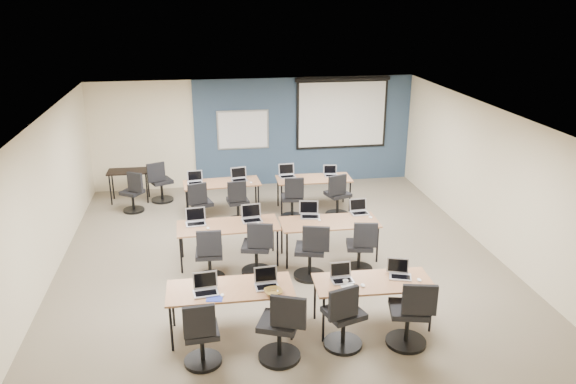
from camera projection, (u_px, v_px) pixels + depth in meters
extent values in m
cube|color=#6B6354|center=(281.00, 262.00, 10.29)|extent=(8.00, 9.00, 0.02)
cube|color=white|center=(281.00, 117.00, 9.38)|extent=(8.00, 9.00, 0.02)
cube|color=beige|center=(255.00, 133.00, 14.02)|extent=(8.00, 0.04, 2.70)
cube|color=beige|center=(346.00, 343.00, 5.65)|extent=(8.00, 0.04, 2.70)
cube|color=beige|center=(41.00, 206.00, 9.24)|extent=(0.04, 9.00, 2.70)
cube|color=beige|center=(494.00, 182.00, 10.43)|extent=(0.04, 9.00, 2.70)
cube|color=#3D5977|center=(304.00, 131.00, 14.17)|extent=(5.50, 0.04, 2.70)
cube|color=#ADB6BC|center=(243.00, 130.00, 13.87)|extent=(1.28, 0.02, 0.98)
cube|color=white|center=(243.00, 130.00, 13.86)|extent=(1.20, 0.02, 0.90)
cube|color=black|center=(342.00, 113.00, 14.11)|extent=(2.32, 0.03, 1.82)
cube|color=white|center=(342.00, 114.00, 14.11)|extent=(2.20, 0.02, 1.62)
cylinder|color=black|center=(343.00, 79.00, 13.81)|extent=(2.40, 0.10, 0.10)
cube|color=#9E6637|center=(230.00, 289.00, 7.94)|extent=(1.79, 0.74, 0.03)
cylinder|color=black|center=(171.00, 329.00, 7.65)|extent=(0.04, 0.04, 0.70)
cylinder|color=black|center=(292.00, 318.00, 7.89)|extent=(0.04, 0.04, 0.70)
cylinder|color=black|center=(173.00, 305.00, 8.23)|extent=(0.04, 0.04, 0.70)
cylinder|color=black|center=(285.00, 296.00, 8.47)|extent=(0.04, 0.04, 0.70)
cube|color=brown|center=(373.00, 282.00, 8.12)|extent=(1.71, 0.71, 0.03)
cylinder|color=black|center=(323.00, 320.00, 7.85)|extent=(0.04, 0.04, 0.70)
cylinder|color=black|center=(431.00, 310.00, 8.09)|extent=(0.04, 0.04, 0.70)
cylinder|color=black|center=(315.00, 298.00, 8.40)|extent=(0.04, 0.04, 0.70)
cylinder|color=black|center=(416.00, 290.00, 8.64)|extent=(0.04, 0.04, 0.70)
cube|color=olive|center=(228.00, 226.00, 10.08)|extent=(1.82, 0.76, 0.03)
cylinder|color=black|center=(181.00, 255.00, 9.78)|extent=(0.04, 0.04, 0.70)
cylinder|color=black|center=(278.00, 248.00, 10.03)|extent=(0.04, 0.04, 0.70)
cylinder|color=black|center=(182.00, 240.00, 10.37)|extent=(0.04, 0.04, 0.70)
cylinder|color=black|center=(273.00, 234.00, 10.62)|extent=(0.04, 0.04, 0.70)
cube|color=#9C7046|center=(329.00, 222.00, 10.23)|extent=(1.78, 0.74, 0.03)
cylinder|color=black|center=(287.00, 251.00, 9.94)|extent=(0.04, 0.04, 0.70)
cylinder|color=black|center=(377.00, 245.00, 10.18)|extent=(0.04, 0.04, 0.70)
cylinder|color=black|center=(282.00, 237.00, 10.52)|extent=(0.04, 0.04, 0.70)
cylinder|color=black|center=(368.00, 231.00, 10.76)|extent=(0.04, 0.04, 0.70)
cube|color=brown|center=(222.00, 183.00, 12.31)|extent=(1.67, 0.69, 0.03)
cylinder|color=black|center=(187.00, 205.00, 12.05)|extent=(0.04, 0.04, 0.70)
cylinder|color=black|center=(258.00, 201.00, 12.28)|extent=(0.04, 0.04, 0.70)
cylinder|color=black|center=(187.00, 196.00, 12.59)|extent=(0.04, 0.04, 0.70)
cylinder|color=black|center=(256.00, 192.00, 12.81)|extent=(0.04, 0.04, 0.70)
cube|color=#9B6132|center=(314.00, 179.00, 12.59)|extent=(1.67, 0.70, 0.03)
cylinder|color=black|center=(282.00, 200.00, 12.33)|extent=(0.04, 0.04, 0.70)
cylinder|color=black|center=(350.00, 197.00, 12.56)|extent=(0.04, 0.04, 0.70)
cylinder|color=black|center=(278.00, 192.00, 12.87)|extent=(0.04, 0.04, 0.70)
cylinder|color=black|center=(344.00, 188.00, 13.09)|extent=(0.04, 0.04, 0.70)
cube|color=#A1A1A9|center=(206.00, 293.00, 7.78)|extent=(0.34, 0.25, 0.02)
cube|color=black|center=(206.00, 293.00, 7.76)|extent=(0.29, 0.15, 0.00)
cube|color=#A1A1A9|center=(205.00, 280.00, 7.86)|extent=(0.34, 0.06, 0.24)
cube|color=black|center=(205.00, 280.00, 7.85)|extent=(0.30, 0.04, 0.19)
ellipsoid|color=white|center=(222.00, 295.00, 7.73)|extent=(0.07, 0.10, 0.03)
cylinder|color=black|center=(203.00, 361.00, 7.51)|extent=(0.51, 0.51, 0.05)
cylinder|color=black|center=(202.00, 348.00, 7.44)|extent=(0.06, 0.06, 0.45)
cube|color=black|center=(201.00, 331.00, 7.35)|extent=(0.45, 0.45, 0.08)
cube|color=black|center=(199.00, 321.00, 7.06)|extent=(0.41, 0.06, 0.44)
cube|color=silver|center=(267.00, 287.00, 7.94)|extent=(0.33, 0.24, 0.02)
cube|color=black|center=(267.00, 287.00, 7.92)|extent=(0.28, 0.14, 0.00)
cube|color=silver|center=(266.00, 274.00, 8.02)|extent=(0.33, 0.06, 0.23)
cube|color=black|center=(266.00, 275.00, 8.01)|extent=(0.29, 0.04, 0.19)
ellipsoid|color=white|center=(279.00, 290.00, 7.85)|extent=(0.08, 0.11, 0.03)
cylinder|color=black|center=(279.00, 356.00, 7.61)|extent=(0.58, 0.58, 0.05)
cylinder|color=black|center=(279.00, 341.00, 7.53)|extent=(0.06, 0.06, 0.51)
cube|color=black|center=(279.00, 322.00, 7.43)|extent=(0.51, 0.51, 0.08)
cube|color=black|center=(288.00, 312.00, 7.15)|extent=(0.47, 0.06, 0.44)
cube|color=#AFAFAF|center=(342.00, 281.00, 8.11)|extent=(0.31, 0.23, 0.02)
cube|color=black|center=(343.00, 281.00, 8.09)|extent=(0.27, 0.13, 0.00)
cube|color=#AFAFAF|center=(341.00, 269.00, 8.18)|extent=(0.31, 0.06, 0.22)
cube|color=black|center=(341.00, 270.00, 8.18)|extent=(0.28, 0.04, 0.18)
ellipsoid|color=white|center=(363.00, 285.00, 7.98)|extent=(0.08, 0.11, 0.04)
cylinder|color=black|center=(343.00, 344.00, 7.87)|extent=(0.54, 0.54, 0.05)
cylinder|color=black|center=(343.00, 330.00, 7.80)|extent=(0.06, 0.06, 0.48)
cube|color=black|center=(344.00, 313.00, 7.71)|extent=(0.48, 0.48, 0.08)
cube|color=black|center=(344.00, 303.00, 7.41)|extent=(0.44, 0.06, 0.44)
cube|color=#B8B8C1|center=(400.00, 277.00, 8.22)|extent=(0.32, 0.23, 0.02)
cube|color=black|center=(401.00, 277.00, 8.20)|extent=(0.27, 0.14, 0.00)
cube|color=#B8B8C1|center=(398.00, 266.00, 8.29)|extent=(0.32, 0.06, 0.22)
cube|color=black|center=(398.00, 266.00, 8.29)|extent=(0.28, 0.04, 0.18)
ellipsoid|color=white|center=(419.00, 280.00, 8.13)|extent=(0.08, 0.11, 0.04)
cylinder|color=black|center=(406.00, 342.00, 7.92)|extent=(0.57, 0.57, 0.05)
cylinder|color=black|center=(407.00, 328.00, 7.84)|extent=(0.06, 0.06, 0.51)
cube|color=black|center=(408.00, 310.00, 7.74)|extent=(0.51, 0.51, 0.08)
cube|color=black|center=(420.00, 300.00, 7.44)|extent=(0.46, 0.06, 0.44)
cube|color=#AEAEAE|center=(196.00, 224.00, 10.08)|extent=(0.35, 0.26, 0.02)
cube|color=black|center=(196.00, 224.00, 10.06)|extent=(0.30, 0.15, 0.00)
cube|color=#AEAEAE|center=(195.00, 214.00, 10.17)|extent=(0.35, 0.07, 0.24)
cube|color=black|center=(195.00, 214.00, 10.16)|extent=(0.31, 0.05, 0.20)
ellipsoid|color=white|center=(208.00, 228.00, 9.90)|extent=(0.08, 0.11, 0.03)
cylinder|color=black|center=(210.00, 278.00, 9.68)|extent=(0.51, 0.51, 0.05)
cylinder|color=black|center=(210.00, 267.00, 9.62)|extent=(0.06, 0.06, 0.45)
cube|color=black|center=(209.00, 253.00, 9.53)|extent=(0.45, 0.45, 0.08)
cube|color=black|center=(209.00, 243.00, 9.24)|extent=(0.41, 0.06, 0.44)
cube|color=#A8A8AD|center=(252.00, 221.00, 10.24)|extent=(0.36, 0.26, 0.02)
cube|color=black|center=(252.00, 220.00, 10.21)|extent=(0.31, 0.15, 0.00)
cube|color=#A8A8AD|center=(251.00, 211.00, 10.32)|extent=(0.36, 0.07, 0.25)
cube|color=black|center=(251.00, 211.00, 10.31)|extent=(0.32, 0.05, 0.20)
ellipsoid|color=white|center=(258.00, 224.00, 10.10)|extent=(0.07, 0.10, 0.03)
cylinder|color=black|center=(257.00, 271.00, 9.91)|extent=(0.54, 0.54, 0.05)
cylinder|color=black|center=(257.00, 260.00, 9.84)|extent=(0.06, 0.06, 0.48)
cube|color=black|center=(256.00, 246.00, 9.74)|extent=(0.48, 0.48, 0.08)
cube|color=black|center=(260.00, 236.00, 9.46)|extent=(0.44, 0.06, 0.44)
cube|color=#AEAEAE|center=(310.00, 217.00, 10.41)|extent=(0.36, 0.26, 0.02)
cube|color=black|center=(310.00, 217.00, 10.38)|extent=(0.30, 0.15, 0.00)
cube|color=#AEAEAE|center=(309.00, 207.00, 10.49)|extent=(0.36, 0.07, 0.25)
cube|color=black|center=(309.00, 207.00, 10.48)|extent=(0.31, 0.05, 0.20)
ellipsoid|color=white|center=(319.00, 220.00, 10.25)|extent=(0.08, 0.10, 0.03)
cylinder|color=black|center=(310.00, 275.00, 9.76)|extent=(0.56, 0.56, 0.05)
cylinder|color=black|center=(310.00, 264.00, 9.69)|extent=(0.06, 0.06, 0.49)
cube|color=black|center=(310.00, 249.00, 9.59)|extent=(0.49, 0.49, 0.08)
cube|color=black|center=(316.00, 239.00, 9.30)|extent=(0.45, 0.06, 0.44)
cube|color=#BABABF|center=(360.00, 213.00, 10.57)|extent=(0.33, 0.24, 0.02)
cube|color=black|center=(360.00, 213.00, 10.55)|extent=(0.28, 0.14, 0.00)
cube|color=#BABABF|center=(358.00, 205.00, 10.65)|extent=(0.33, 0.06, 0.23)
cube|color=black|center=(358.00, 205.00, 10.64)|extent=(0.29, 0.04, 0.19)
ellipsoid|color=white|center=(371.00, 217.00, 10.38)|extent=(0.10, 0.12, 0.04)
cylinder|color=black|center=(358.00, 269.00, 10.00)|extent=(0.50, 0.50, 0.05)
cylinder|color=black|center=(359.00, 259.00, 9.93)|extent=(0.06, 0.06, 0.44)
cube|color=black|center=(359.00, 245.00, 9.84)|extent=(0.44, 0.44, 0.08)
cube|color=black|center=(366.00, 235.00, 9.57)|extent=(0.41, 0.06, 0.44)
cube|color=#AFAFB5|center=(195.00, 183.00, 12.23)|extent=(0.33, 0.24, 0.02)
cube|color=black|center=(195.00, 183.00, 12.21)|extent=(0.28, 0.14, 0.00)
cube|color=#AFAFB5|center=(195.00, 176.00, 12.31)|extent=(0.33, 0.06, 0.23)
cube|color=black|center=(195.00, 176.00, 12.30)|extent=(0.29, 0.04, 0.19)
ellipsoid|color=white|center=(205.00, 185.00, 12.11)|extent=(0.07, 0.10, 0.03)
cylinder|color=black|center=(202.00, 223.00, 11.97)|extent=(0.49, 0.49, 0.05)
cylinder|color=black|center=(201.00, 214.00, 11.91)|extent=(0.06, 0.06, 0.44)
cube|color=black|center=(201.00, 203.00, 11.82)|extent=(0.44, 0.44, 0.08)
cube|color=black|center=(197.00, 194.00, 11.54)|extent=(0.40, 0.06, 0.44)
cube|color=silver|center=(239.00, 180.00, 12.42)|extent=(0.35, 0.25, 0.02)
cube|color=black|center=(239.00, 180.00, 12.40)|extent=(0.30, 0.15, 0.00)
cube|color=silver|center=(239.00, 172.00, 12.51)|extent=(0.35, 0.06, 0.24)
cube|color=black|center=(239.00, 173.00, 12.50)|extent=(0.31, 0.05, 0.20)
ellipsoid|color=white|center=(251.00, 183.00, 12.26)|extent=(0.08, 0.10, 0.03)
cylinder|color=black|center=(238.00, 220.00, 12.11)|extent=(0.49, 0.49, 0.05)
cylinder|color=black|center=(238.00, 212.00, 12.05)|extent=(0.06, 0.06, 0.43)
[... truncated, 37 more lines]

